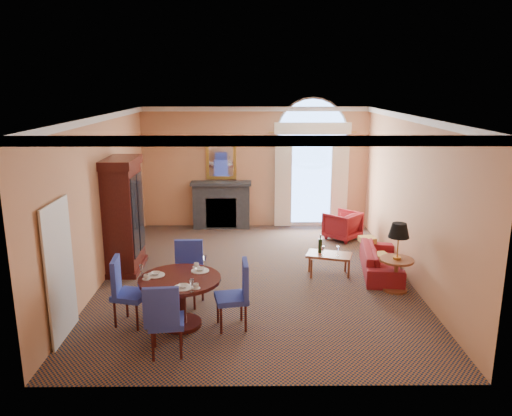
{
  "coord_description": "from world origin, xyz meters",
  "views": [
    {
      "loc": [
        -0.08,
        -9.41,
        3.78
      ],
      "look_at": [
        0.0,
        0.5,
        1.3
      ],
      "focal_mm": 35.0,
      "sensor_mm": 36.0,
      "label": 1
    }
  ],
  "objects_px": {
    "dining_table": "(180,291)",
    "coffee_table": "(328,255)",
    "side_table": "(398,249)",
    "armoire": "(123,217)",
    "armchair": "(342,225)",
    "sofa": "(381,261)"
  },
  "relations": [
    {
      "from": "armchair",
      "to": "coffee_table",
      "type": "height_order",
      "value": "coffee_table"
    },
    {
      "from": "sofa",
      "to": "dining_table",
      "type": "bearing_deg",
      "value": 128.67
    },
    {
      "from": "armoire",
      "to": "side_table",
      "type": "distance_m",
      "value": 5.45
    },
    {
      "from": "sofa",
      "to": "side_table",
      "type": "bearing_deg",
      "value": -168.9
    },
    {
      "from": "dining_table",
      "to": "coffee_table",
      "type": "xyz_separation_m",
      "value": [
        2.68,
        2.16,
        -0.17
      ]
    },
    {
      "from": "armoire",
      "to": "sofa",
      "type": "distance_m",
      "value": 5.35
    },
    {
      "from": "dining_table",
      "to": "side_table",
      "type": "bearing_deg",
      "value": 19.65
    },
    {
      "from": "armchair",
      "to": "side_table",
      "type": "bearing_deg",
      "value": 51.41
    },
    {
      "from": "coffee_table",
      "to": "side_table",
      "type": "relative_size",
      "value": 0.77
    },
    {
      "from": "armoire",
      "to": "sofa",
      "type": "height_order",
      "value": "armoire"
    },
    {
      "from": "sofa",
      "to": "armchair",
      "type": "xyz_separation_m",
      "value": [
        -0.38,
        2.33,
        0.08
      ]
    },
    {
      "from": "sofa",
      "to": "armoire",
      "type": "bearing_deg",
      "value": 94.83
    },
    {
      "from": "armoire",
      "to": "side_table",
      "type": "bearing_deg",
      "value": -12.33
    },
    {
      "from": "coffee_table",
      "to": "sofa",
      "type": "bearing_deg",
      "value": 21.27
    },
    {
      "from": "sofa",
      "to": "coffee_table",
      "type": "xyz_separation_m",
      "value": [
        -1.09,
        -0.08,
        0.16
      ]
    },
    {
      "from": "armchair",
      "to": "coffee_table",
      "type": "xyz_separation_m",
      "value": [
        -0.71,
        -2.42,
        0.08
      ]
    },
    {
      "from": "armchair",
      "to": "side_table",
      "type": "relative_size",
      "value": 0.6
    },
    {
      "from": "armchair",
      "to": "sofa",
      "type": "bearing_deg",
      "value": 53.06
    },
    {
      "from": "side_table",
      "to": "armoire",
      "type": "bearing_deg",
      "value": 167.67
    },
    {
      "from": "dining_table",
      "to": "sofa",
      "type": "distance_m",
      "value": 4.4
    },
    {
      "from": "armoire",
      "to": "coffee_table",
      "type": "relative_size",
      "value": 2.38
    },
    {
      "from": "armoire",
      "to": "dining_table",
      "type": "relative_size",
      "value": 1.81
    }
  ]
}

